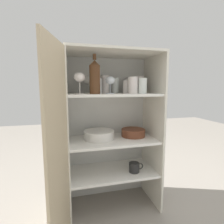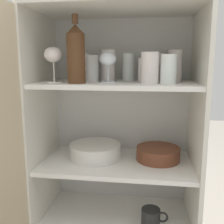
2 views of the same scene
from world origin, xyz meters
name	(u,v)px [view 1 (image 1 of 2)]	position (x,y,z in m)	size (l,w,h in m)	color
ground_plane	(119,220)	(0.00, 0.00, 0.00)	(8.00, 8.00, 0.00)	gray
cupboard_back_panel	(107,128)	(0.00, 0.39, 0.65)	(0.75, 0.02, 1.30)	silver
cupboard_side_left	(68,137)	(-0.37, 0.19, 0.65)	(0.02, 0.42, 1.30)	silver
cupboard_side_right	(152,131)	(0.37, 0.19, 0.65)	(0.02, 0.42, 1.30)	silver
cupboard_top_panel	(113,53)	(0.00, 0.19, 1.31)	(0.75, 0.42, 0.02)	silver
shelf_board_lower	(113,171)	(0.00, 0.19, 0.31)	(0.72, 0.38, 0.02)	white
shelf_board_middle	(113,140)	(0.00, 0.19, 0.60)	(0.72, 0.38, 0.02)	white
shelf_board_upper	(113,95)	(0.00, 0.19, 0.98)	(0.72, 0.38, 0.02)	white
cupboard_door	(58,156)	(-0.42, -0.20, 0.65)	(0.11, 0.36, 1.30)	tan
tumbler_glass_0	(133,85)	(0.15, 0.13, 1.06)	(0.08, 0.08, 0.13)	silver
tumbler_glass_1	(115,86)	(0.05, 0.29, 1.06)	(0.06, 0.06, 0.13)	white
tumbler_glass_2	(127,87)	(0.13, 0.21, 1.04)	(0.07, 0.07, 0.11)	silver
tumbler_glass_3	(130,85)	(0.20, 0.32, 1.06)	(0.08, 0.08, 0.13)	silver
tumbler_glass_4	(140,85)	(0.26, 0.25, 1.06)	(0.07, 0.07, 0.15)	silver
tumbler_glass_5	(105,84)	(-0.05, 0.26, 1.06)	(0.07, 0.07, 0.15)	silver
tumbler_glass_6	(97,86)	(-0.13, 0.20, 1.05)	(0.08, 0.08, 0.12)	white
tumbler_glass_7	(143,86)	(0.23, 0.11, 1.05)	(0.07, 0.07, 0.12)	white
wine_glass_0	(80,78)	(-0.27, 0.11, 1.11)	(0.08, 0.08, 0.16)	silver
wine_glass_1	(110,81)	(-0.03, 0.14, 1.09)	(0.07, 0.07, 0.13)	white
wine_glass_2	(88,81)	(-0.19, 0.30, 1.10)	(0.09, 0.09, 0.15)	white
wine_bottle	(95,77)	(-0.16, 0.09, 1.12)	(0.08, 0.08, 0.29)	#4C2D19
plate_stack_white	(99,135)	(-0.11, 0.22, 0.64)	(0.26, 0.26, 0.07)	silver
mixing_bowl_large	(133,132)	(0.20, 0.23, 0.64)	(0.21, 0.21, 0.06)	brown
coffee_mug_primary	(134,167)	(0.17, 0.12, 0.36)	(0.13, 0.09, 0.08)	black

